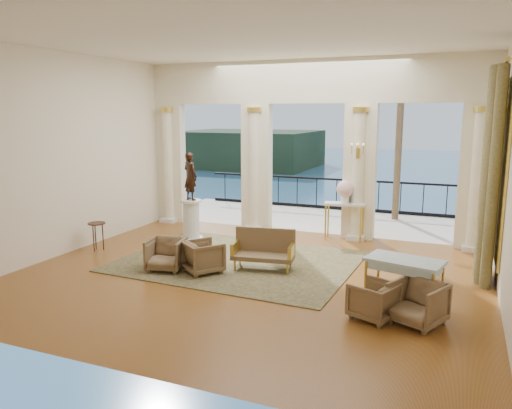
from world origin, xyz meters
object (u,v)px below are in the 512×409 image
at_px(armchair_c, 373,299).
at_px(statue, 190,176).
at_px(settee, 264,249).
at_px(armchair_a, 166,253).
at_px(pedestal, 191,221).
at_px(armchair_d, 203,255).
at_px(console_table, 344,209).
at_px(game_table, 405,264).
at_px(armchair_b, 418,301).
at_px(side_table, 97,227).

bearing_deg(armchair_c, statue, -100.60).
distance_m(settee, statue, 3.21).
bearing_deg(armchair_a, settee, 12.01).
height_order(settee, pedestal, pedestal).
relative_size(armchair_d, console_table, 0.68).
bearing_deg(game_table, armchair_b, -52.36).
bearing_deg(pedestal, console_table, 22.99).
height_order(armchair_a, pedestal, pedestal).
height_order(game_table, console_table, console_table).
relative_size(armchair_d, statue, 0.60).
bearing_deg(settee, statue, 140.14).
relative_size(armchair_c, armchair_d, 0.91).
xyz_separation_m(settee, game_table, (2.88, -1.03, 0.33)).
distance_m(console_table, side_table, 6.02).
bearing_deg(game_table, settee, 173.55).
relative_size(armchair_c, pedestal, 0.64).
relative_size(game_table, console_table, 1.26).
relative_size(settee, side_table, 2.03).
bearing_deg(armchair_b, armchair_c, -150.95).
bearing_deg(armchair_b, console_table, 139.93).
bearing_deg(armchair_d, game_table, -148.06).
relative_size(armchair_b, pedestal, 0.72).
xyz_separation_m(armchair_c, armchair_d, (-3.54, 1.01, 0.03)).
distance_m(armchair_c, armchair_d, 3.68).
height_order(pedestal, statue, statue).
distance_m(armchair_b, statue, 6.65).
bearing_deg(console_table, armchair_b, -74.98).
relative_size(armchair_a, armchair_d, 1.02).
bearing_deg(armchair_b, statue, 176.05).
xyz_separation_m(armchair_b, console_table, (-2.17, 4.66, 0.42)).
xyz_separation_m(armchair_a, armchair_d, (0.78, 0.14, -0.01)).
bearing_deg(armchair_d, statue, -18.28).
bearing_deg(armchair_a, statue, 95.09).
xyz_separation_m(armchair_c, statue, (-5.06, 3.20, 1.30)).
bearing_deg(armchair_c, side_table, -81.29).
distance_m(armchair_c, console_table, 4.97).
height_order(armchair_b, pedestal, pedestal).
bearing_deg(game_table, console_table, 128.36).
relative_size(armchair_d, side_table, 1.10).
height_order(armchair_b, console_table, console_table).
height_order(armchair_b, game_table, game_table).
xyz_separation_m(armchair_b, armchair_d, (-4.19, 0.96, -0.01)).
relative_size(armchair_b, game_table, 0.55).
distance_m(armchair_a, console_table, 4.78).
height_order(game_table, statue, statue).
xyz_separation_m(armchair_c, pedestal, (-5.06, 3.20, 0.17)).
relative_size(pedestal, console_table, 0.98).
xyz_separation_m(game_table, statue, (-5.44, 2.54, 0.88)).
bearing_deg(armchair_c, armchair_b, 115.81).
height_order(armchair_d, settee, settee).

